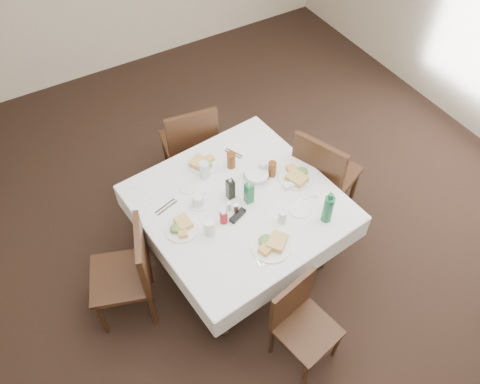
{
  "coord_description": "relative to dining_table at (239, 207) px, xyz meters",
  "views": [
    {
      "loc": [
        -1.23,
        -1.76,
        3.59
      ],
      "look_at": [
        -0.04,
        0.26,
        0.8
      ],
      "focal_mm": 35.0,
      "sensor_mm": 36.0,
      "label": 1
    }
  ],
  "objects": [
    {
      "name": "ground_plane",
      "position": [
        0.08,
        -0.21,
        -0.69
      ],
      "size": [
        7.0,
        7.0,
        0.0
      ],
      "primitive_type": "plane",
      "color": "black"
    },
    {
      "name": "room_shell",
      "position": [
        0.08,
        -0.21,
        1.02
      ],
      "size": [
        6.04,
        7.04,
        2.8
      ],
      "color": "beige",
      "rests_on": "ground"
    },
    {
      "name": "dining_table",
      "position": [
        0.0,
        0.0,
        0.0
      ],
      "size": [
        1.58,
        1.58,
        0.76
      ],
      "color": "black",
      "rests_on": "ground"
    },
    {
      "name": "chair_north",
      "position": [
        0.05,
        0.97,
        -0.12
      ],
      "size": [
        0.54,
        0.54,
        0.99
      ],
      "color": "black",
      "rests_on": "ground"
    },
    {
      "name": "chair_south",
      "position": [
        -0.05,
        -0.94,
        -0.21
      ],
      "size": [
        0.46,
        0.46,
        0.84
      ],
      "color": "black",
      "rests_on": "ground"
    },
    {
      "name": "chair_east",
      "position": [
        0.86,
        0.03,
        -0.1
      ],
      "size": [
        0.63,
        0.63,
        1.03
      ],
      "color": "black",
      "rests_on": "ground"
    },
    {
      "name": "chair_west",
      "position": [
        -0.94,
        -0.01,
        -0.14
      ],
      "size": [
        0.58,
        0.58,
        0.95
      ],
      "color": "black",
      "rests_on": "ground"
    },
    {
      "name": "meal_north",
      "position": [
        -0.06,
        0.49,
        0.1
      ],
      "size": [
        0.26,
        0.26,
        0.06
      ],
      "color": "white",
      "rests_on": "dining_table"
    },
    {
      "name": "meal_south",
      "position": [
        -0.01,
        -0.48,
        0.1
      ],
      "size": [
        0.29,
        0.29,
        0.06
      ],
      "color": "white",
      "rests_on": "dining_table"
    },
    {
      "name": "meal_east",
      "position": [
        0.53,
        -0.02,
        0.1
      ],
      "size": [
        0.3,
        0.3,
        0.07
      ],
      "color": "white",
      "rests_on": "dining_table"
    },
    {
      "name": "meal_west",
      "position": [
        -0.5,
        -0.01,
        0.1
      ],
      "size": [
        0.25,
        0.25,
        0.05
      ],
      "color": "white",
      "rests_on": "dining_table"
    },
    {
      "name": "side_plate_a",
      "position": [
        -0.27,
        0.33,
        0.08
      ],
      "size": [
        0.16,
        0.16,
        0.01
      ],
      "color": "white",
      "rests_on": "dining_table"
    },
    {
      "name": "side_plate_b",
      "position": [
        0.36,
        -0.31,
        0.08
      ],
      "size": [
        0.17,
        0.17,
        0.01
      ],
      "color": "white",
      "rests_on": "dining_table"
    },
    {
      "name": "water_n",
      "position": [
        -0.11,
        0.37,
        0.15
      ],
      "size": [
        0.08,
        0.08,
        0.15
      ],
      "color": "silver",
      "rests_on": "dining_table"
    },
    {
      "name": "water_s",
      "position": [
        0.18,
        -0.34,
        0.13
      ],
      "size": [
        0.06,
        0.06,
        0.12
      ],
      "color": "silver",
      "rests_on": "dining_table"
    },
    {
      "name": "water_e",
      "position": [
        0.32,
        0.16,
        0.13
      ],
      "size": [
        0.07,
        0.07,
        0.12
      ],
      "color": "silver",
      "rests_on": "dining_table"
    },
    {
      "name": "water_w",
      "position": [
        -0.34,
        -0.16,
        0.14
      ],
      "size": [
        0.08,
        0.08,
        0.14
      ],
      "color": "silver",
      "rests_on": "dining_table"
    },
    {
      "name": "iced_tea_a",
      "position": [
        0.13,
        0.35,
        0.15
      ],
      "size": [
        0.07,
        0.07,
        0.15
      ],
      "color": "#653411",
      "rests_on": "dining_table"
    },
    {
      "name": "iced_tea_b",
      "position": [
        0.37,
        0.1,
        0.14
      ],
      "size": [
        0.07,
        0.07,
        0.14
      ],
      "color": "#653411",
      "rests_on": "dining_table"
    },
    {
      "name": "bread_basket",
      "position": [
        0.24,
        0.13,
        0.11
      ],
      "size": [
        0.21,
        0.21,
        0.07
      ],
      "color": "silver",
      "rests_on": "dining_table"
    },
    {
      "name": "oil_cruet_dark",
      "position": [
        -0.03,
        0.07,
        0.17
      ],
      "size": [
        0.06,
        0.06,
        0.23
      ],
      "color": "black",
      "rests_on": "dining_table"
    },
    {
      "name": "oil_cruet_green",
      "position": [
        0.07,
        -0.04,
        0.18
      ],
      "size": [
        0.06,
        0.06,
        0.25
      ],
      "color": "#136135",
      "rests_on": "dining_table"
    },
    {
      "name": "ketchup_bottle",
      "position": [
        -0.2,
        -0.11,
        0.13
      ],
      "size": [
        0.06,
        0.06,
        0.13
      ],
      "color": "maroon",
      "rests_on": "dining_table"
    },
    {
      "name": "salt_shaker",
      "position": [
        -0.11,
        -0.04,
        0.11
      ],
      "size": [
        0.04,
        0.04,
        0.08
      ],
      "color": "white",
      "rests_on": "dining_table"
    },
    {
      "name": "pepper_shaker",
      "position": [
        -0.07,
        -0.08,
        0.11
      ],
      "size": [
        0.04,
        0.04,
        0.08
      ],
      "color": "#452F24",
      "rests_on": "dining_table"
    },
    {
      "name": "coffee_mug",
      "position": [
        -0.29,
        0.13,
        0.12
      ],
      "size": [
        0.15,
        0.14,
        0.1
      ],
      "color": "white",
      "rests_on": "dining_table"
    },
    {
      "name": "sunglasses",
      "position": [
        -0.08,
        -0.13,
        0.09
      ],
      "size": [
        0.16,
        0.1,
        0.03
      ],
      "color": "black",
      "rests_on": "dining_table"
    },
    {
      "name": "green_bottle",
      "position": [
        0.48,
        -0.48,
        0.2
      ],
      "size": [
        0.08,
        0.08,
        0.29
      ],
      "color": "#136135",
      "rests_on": "dining_table"
    },
    {
      "name": "sugar_caddy",
      "position": [
        0.41,
        -0.08,
        0.1
      ],
      "size": [
        0.09,
        0.06,
        0.04
      ],
      "color": "white",
      "rests_on": "dining_table"
    },
    {
      "name": "cutlery_n",
      "position": [
        0.22,
        0.47,
        0.08
      ],
      "size": [
        0.11,
        0.17,
        0.01
      ],
      "color": "silver",
      "rests_on": "dining_table"
    },
    {
      "name": "cutlery_s",
      "position": [
        -0.14,
        -0.49,
        0.08
      ],
      "size": [
        0.08,
        0.19,
        0.01
      ],
      "color": "silver",
      "rests_on": "dining_table"
    },
    {
      "name": "cutlery_e",
      "position": [
        0.47,
        -0.25,
        0.08
      ],
      "size": [
        0.16,
        0.06,
        0.01
      ],
      "color": "silver",
      "rests_on": "dining_table"
    },
    {
      "name": "cutlery_w",
      "position": [
        -0.51,
        0.23,
        0.08
      ],
      "size": [
        0.2,
        0.1,
        0.01
      ],
      "color": "silver",
      "rests_on": "dining_table"
    }
  ]
}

